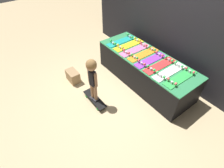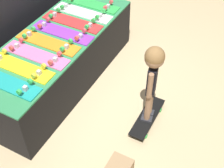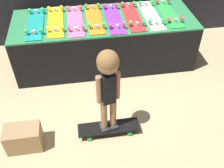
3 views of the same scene
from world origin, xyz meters
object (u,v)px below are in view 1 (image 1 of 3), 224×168
object	(u,v)px
skateboard_white_on_rack	(169,71)
child	(92,73)
skateboard_teal_on_rack	(121,41)
skateboard_red_on_rack	(160,65)
skateboard_yellow_on_rack	(129,45)
skateboard_on_floor	(95,99)
storage_box	(73,76)
skateboard_pink_on_rack	(135,50)
skateboard_orange_on_rack	(143,54)
skateboard_purple_on_rack	(150,60)
skateboard_green_on_rack	(181,78)

from	to	relation	value
skateboard_white_on_rack	child	size ratio (longest dim) A/B	0.81
skateboard_teal_on_rack	skateboard_red_on_rack	bearing A→B (deg)	-0.03
skateboard_teal_on_rack	skateboard_white_on_rack	bearing A→B (deg)	-0.19
skateboard_white_on_rack	skateboard_yellow_on_rack	bearing A→B (deg)	178.76
skateboard_yellow_on_rack	skateboard_on_floor	distance (m)	1.52
skateboard_on_floor	storage_box	distance (m)	0.88
skateboard_white_on_rack	storage_box	xyz separation A→B (m)	(-1.62, -1.33, -0.55)
skateboard_teal_on_rack	child	distance (m)	1.48
skateboard_yellow_on_rack	child	world-z (taller)	child
skateboard_pink_on_rack	skateboard_on_floor	bearing A→B (deg)	-79.59
skateboard_orange_on_rack	skateboard_on_floor	xyz separation A→B (m)	(-0.01, -1.30, -0.61)
skateboard_teal_on_rack	skateboard_yellow_on_rack	world-z (taller)	same
skateboard_orange_on_rack	skateboard_purple_on_rack	world-z (taller)	same
storage_box	skateboard_teal_on_rack	bearing A→B (deg)	83.81
skateboard_yellow_on_rack	skateboard_red_on_rack	world-z (taller)	same
skateboard_teal_on_rack	skateboard_orange_on_rack	world-z (taller)	same
skateboard_teal_on_rack	child	size ratio (longest dim) A/B	0.81
skateboard_red_on_rack	skateboard_green_on_rack	xyz separation A→B (m)	(0.49, 0.02, 0.00)
skateboard_red_on_rack	storage_box	bearing A→B (deg)	-135.95
skateboard_red_on_rack	skateboard_white_on_rack	xyz separation A→B (m)	(0.25, -0.00, 0.00)
skateboard_yellow_on_rack	skateboard_on_floor	world-z (taller)	skateboard_yellow_on_rack
skateboard_purple_on_rack	skateboard_red_on_rack	xyz separation A→B (m)	(0.25, 0.02, 0.00)
skateboard_orange_on_rack	skateboard_white_on_rack	size ratio (longest dim) A/B	1.00
skateboard_yellow_on_rack	storage_box	bearing A→B (deg)	-106.10
skateboard_teal_on_rack	skateboard_green_on_rack	bearing A→B (deg)	0.50
skateboard_orange_on_rack	skateboard_purple_on_rack	distance (m)	0.25
skateboard_red_on_rack	child	size ratio (longest dim) A/B	0.81
skateboard_yellow_on_rack	skateboard_red_on_rack	xyz separation A→B (m)	(0.99, -0.02, 0.00)
skateboard_on_floor	skateboard_yellow_on_rack	bearing A→B (deg)	110.21
skateboard_orange_on_rack	skateboard_red_on_rack	bearing A→B (deg)	-1.90
skateboard_teal_on_rack	storage_box	size ratio (longest dim) A/B	2.25
skateboard_red_on_rack	skateboard_green_on_rack	size ratio (longest dim) A/B	1.00
skateboard_on_floor	skateboard_red_on_rack	bearing A→B (deg)	68.67
skateboard_yellow_on_rack	skateboard_purple_on_rack	bearing A→B (deg)	-3.04
skateboard_white_on_rack	child	xyz separation A→B (m)	(-0.75, -1.28, 0.09)
skateboard_pink_on_rack	skateboard_purple_on_rack	world-z (taller)	same
skateboard_on_floor	storage_box	bearing A→B (deg)	-177.15
skateboard_purple_on_rack	storage_box	world-z (taller)	skateboard_purple_on_rack
skateboard_red_on_rack	storage_box	distance (m)	1.99
skateboard_on_floor	skateboard_orange_on_rack	bearing A→B (deg)	89.55
skateboard_pink_on_rack	skateboard_green_on_rack	distance (m)	1.23
skateboard_purple_on_rack	child	bearing A→B (deg)	-101.41
skateboard_yellow_on_rack	skateboard_red_on_rack	size ratio (longest dim) A/B	1.00
skateboard_teal_on_rack	skateboard_white_on_rack	xyz separation A→B (m)	(1.48, -0.00, 0.00)
child	skateboard_yellow_on_rack	bearing A→B (deg)	99.68
skateboard_yellow_on_rack	child	bearing A→B (deg)	-69.79
skateboard_teal_on_rack	skateboard_green_on_rack	distance (m)	1.72
skateboard_orange_on_rack	skateboard_on_floor	bearing A→B (deg)	-90.45
skateboard_teal_on_rack	storage_box	xyz separation A→B (m)	(-0.14, -1.33, -0.55)
skateboard_teal_on_rack	skateboard_orange_on_rack	distance (m)	0.74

